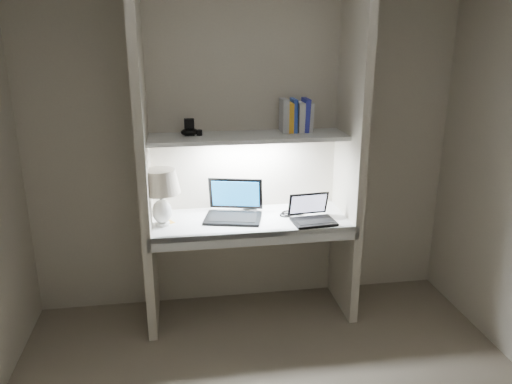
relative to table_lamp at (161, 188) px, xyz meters
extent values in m
cube|color=#BEB3A2|center=(0.63, 0.31, 0.21)|extent=(3.20, 0.01, 2.50)
cube|color=#BEB3A2|center=(-0.10, 0.03, 0.21)|extent=(0.06, 0.55, 2.50)
cube|color=#BEB3A2|center=(1.36, 0.03, 0.21)|extent=(0.06, 0.55, 2.50)
cube|color=white|center=(0.63, 0.03, -0.29)|extent=(1.40, 0.55, 0.04)
cube|color=silver|center=(0.63, -0.23, -0.32)|extent=(1.46, 0.03, 0.10)
cube|color=silver|center=(0.63, 0.13, 0.31)|extent=(1.40, 0.36, 0.03)
cube|color=white|center=(0.63, 0.13, 0.29)|extent=(0.60, 0.04, 0.02)
cylinder|color=white|center=(0.00, 0.00, -0.26)|extent=(0.10, 0.10, 0.02)
ellipsoid|color=white|center=(0.00, 0.00, -0.17)|extent=(0.14, 0.14, 0.17)
cylinder|color=white|center=(0.00, 0.00, -0.07)|extent=(0.02, 0.02, 0.07)
sphere|color=#FFD899|center=(0.00, 0.00, 0.00)|extent=(0.04, 0.04, 0.04)
cube|color=black|center=(0.50, 0.03, -0.26)|extent=(0.45, 0.37, 0.02)
cube|color=black|center=(0.50, 0.03, -0.25)|extent=(0.38, 0.27, 0.00)
cube|color=black|center=(0.54, 0.19, -0.13)|extent=(0.40, 0.17, 0.25)
cube|color=#1984DC|center=(0.54, 0.19, -0.13)|extent=(0.35, 0.14, 0.20)
cube|color=black|center=(1.06, -0.13, -0.26)|extent=(0.31, 0.23, 0.02)
cube|color=black|center=(1.06, -0.13, -0.25)|extent=(0.26, 0.16, 0.00)
cube|color=black|center=(1.05, 0.00, -0.17)|extent=(0.30, 0.08, 0.17)
cube|color=#B2B4DA|center=(1.05, -0.01, -0.17)|extent=(0.26, 0.07, 0.14)
cube|color=silver|center=(0.66, 0.25, -0.20)|extent=(0.12, 0.09, 0.15)
ellipsoid|color=black|center=(0.97, 0.06, -0.25)|extent=(0.12, 0.09, 0.04)
torus|color=black|center=(0.92, 0.08, -0.26)|extent=(0.11, 0.11, 0.01)
cube|color=gold|center=(0.04, 0.04, -0.27)|extent=(0.10, 0.10, 0.00)
cube|color=silver|center=(1.09, 0.21, 0.43)|extent=(0.04, 0.16, 0.21)
cube|color=#292FA7|center=(1.06, 0.21, 0.44)|extent=(0.04, 0.16, 0.24)
cube|color=silver|center=(1.02, 0.21, 0.43)|extent=(0.04, 0.16, 0.21)
cube|color=#2745AA|center=(0.97, 0.21, 0.44)|extent=(0.03, 0.16, 0.24)
cube|color=#F4A822|center=(0.94, 0.21, 0.43)|extent=(0.04, 0.16, 0.21)
cube|color=#BBBCC0|center=(0.90, 0.21, 0.44)|extent=(0.04, 0.16, 0.24)
cube|color=black|center=(0.22, 0.18, 0.38)|extent=(0.07, 0.05, 0.12)
ellipsoid|color=black|center=(0.22, 0.16, 0.35)|extent=(0.15, 0.12, 0.05)
camera|label=1|loc=(0.14, -3.32, 1.01)|focal=35.00mm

